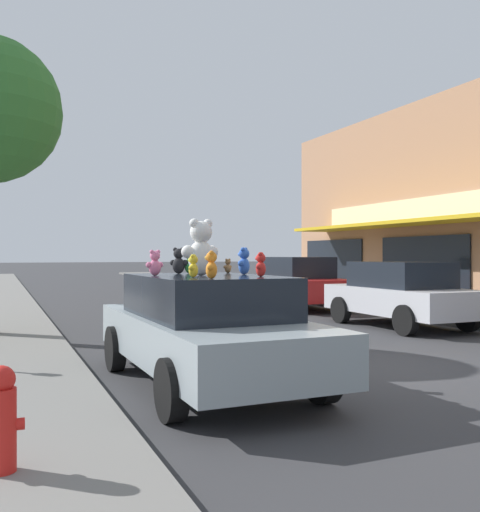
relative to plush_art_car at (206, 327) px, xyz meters
name	(u,v)px	position (x,y,z in m)	size (l,w,h in m)	color
ground_plane	(391,367)	(3.10, 0.07, -0.79)	(260.00, 260.00, 0.00)	#333335
plush_art_car	(206,327)	(0.00, 0.00, 0.00)	(2.10, 4.66, 1.47)	#8C999E
teddy_bear_giant	(201,248)	(-0.05, 0.05, 1.05)	(0.58, 0.38, 0.76)	white
teddy_bear_green	(190,262)	(0.05, 0.84, 0.86)	(0.26, 0.22, 0.36)	green
teddy_bear_brown	(228,266)	(0.66, 0.86, 0.79)	(0.17, 0.13, 0.22)	olive
teddy_bear_blue	(244,261)	(0.62, 0.14, 0.87)	(0.25, 0.26, 0.38)	blue
teddy_bear_pink	(155,263)	(-0.64, 0.22, 0.85)	(0.26, 0.18, 0.35)	pink
teddy_bear_black	(179,261)	(-0.13, 0.83, 0.87)	(0.27, 0.25, 0.39)	black
teddy_bear_red	(261,265)	(0.51, -0.66, 0.84)	(0.20, 0.22, 0.31)	red
teddy_bear_yellow	(193,266)	(-0.36, -0.56, 0.82)	(0.18, 0.21, 0.29)	yellow
teddy_bear_orange	(211,265)	(-0.30, -1.03, 0.84)	(0.18, 0.25, 0.33)	orange
parked_car_far_center	(400,293)	(6.40, 3.96, 0.04)	(1.96, 4.08, 1.58)	#B7B7BC
parked_car_far_right	(297,282)	(6.40, 9.16, 0.07)	(1.98, 4.47, 1.68)	maroon
fire_hydrant	(1,419)	(-2.54, -2.63, -0.25)	(0.33, 0.22, 0.79)	red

